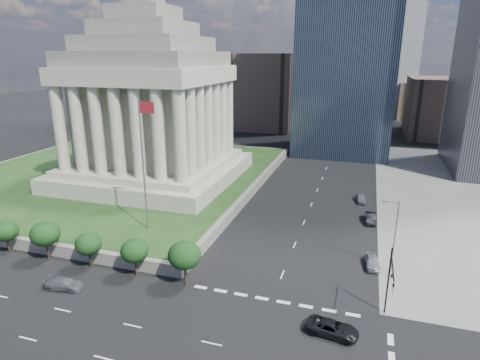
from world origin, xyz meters
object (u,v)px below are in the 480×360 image
at_px(war_memorial, 149,86).
at_px(street_lamp_north, 394,233).
at_px(pickup_truck, 333,328).
at_px(parked_sedan_near, 372,262).
at_px(parked_sedan_far, 361,198).
at_px(traffic_signal_ne, 390,279).
at_px(suv_grey, 64,284).
at_px(parked_sedan_mid, 371,218).
at_px(flagpole, 144,158).

height_order(war_memorial, street_lamp_north, war_memorial).
xyz_separation_m(war_memorial, pickup_truck, (41.30, -38.00, -20.66)).
xyz_separation_m(parked_sedan_near, parked_sedan_far, (-2.14, 25.60, -0.01)).
xyz_separation_m(traffic_signal_ne, suv_grey, (-37.33, -5.02, -4.58)).
bearing_deg(traffic_signal_ne, pickup_truck, -144.61).
distance_m(street_lamp_north, parked_sedan_mid, 17.34).
height_order(street_lamp_north, suv_grey, street_lamp_north).
distance_m(war_memorial, traffic_signal_ne, 60.00).
distance_m(suv_grey, parked_sedan_mid, 48.45).
bearing_deg(war_memorial, street_lamp_north, -25.92).
xyz_separation_m(suv_grey, parked_sedan_far, (33.83, 42.67, 0.07)).
bearing_deg(suv_grey, flagpole, -19.48).
bearing_deg(suv_grey, pickup_truck, -96.05).
height_order(war_memorial, flagpole, war_memorial).
height_order(pickup_truck, parked_sedan_near, parked_sedan_near).
height_order(war_memorial, suv_grey, war_memorial).
distance_m(traffic_signal_ne, parked_sedan_near, 12.93).
height_order(parked_sedan_near, parked_sedan_far, parked_sedan_near).
relative_size(parked_sedan_near, parked_sedan_far, 1.01).
xyz_separation_m(traffic_signal_ne, parked_sedan_far, (-3.50, 37.65, -4.51)).
distance_m(traffic_signal_ne, parked_sedan_far, 38.08).
relative_size(flagpole, pickup_truck, 3.77).
distance_m(flagpole, traffic_signal_ne, 36.69).
height_order(suv_grey, parked_sedan_near, parked_sedan_near).
xyz_separation_m(flagpole, parked_sedan_near, (32.97, 1.74, -12.36)).
bearing_deg(parked_sedan_mid, traffic_signal_ne, -90.14).
relative_size(flagpole, traffic_signal_ne, 2.50).
height_order(street_lamp_north, parked_sedan_near, street_lamp_north).
distance_m(traffic_signal_ne, pickup_truck, 7.82).
height_order(parked_sedan_mid, parked_sedan_far, parked_sedan_mid).
distance_m(war_memorial, street_lamp_north, 54.92).
height_order(pickup_truck, parked_sedan_far, parked_sedan_far).
relative_size(war_memorial, flagpole, 1.95).
bearing_deg(war_memorial, suv_grey, -76.87).
xyz_separation_m(flagpole, traffic_signal_ne, (34.33, -10.30, -7.86)).
relative_size(war_memorial, parked_sedan_mid, 8.37).
bearing_deg(war_memorial, parked_sedan_near, -26.25).
distance_m(traffic_signal_ne, suv_grey, 37.94).
bearing_deg(parked_sedan_near, street_lamp_north, -25.33).
bearing_deg(street_lamp_north, flagpole, -178.37).
relative_size(street_lamp_north, pickup_truck, 1.88).
relative_size(pickup_truck, suv_grey, 1.14).
bearing_deg(flagpole, parked_sedan_near, 3.02).
bearing_deg(parked_sedan_mid, war_memorial, 168.16).
bearing_deg(street_lamp_north, traffic_signal_ne, -94.19).
xyz_separation_m(war_memorial, parked_sedan_far, (43.00, 3.34, -20.65)).
xyz_separation_m(pickup_truck, suv_grey, (-32.12, -1.33, -0.06)).
distance_m(traffic_signal_ne, street_lamp_north, 11.34).
xyz_separation_m(traffic_signal_ne, parked_sedan_near, (-1.36, 12.04, -4.50)).
xyz_separation_m(war_memorial, parked_sedan_near, (45.14, -22.26, -20.65)).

